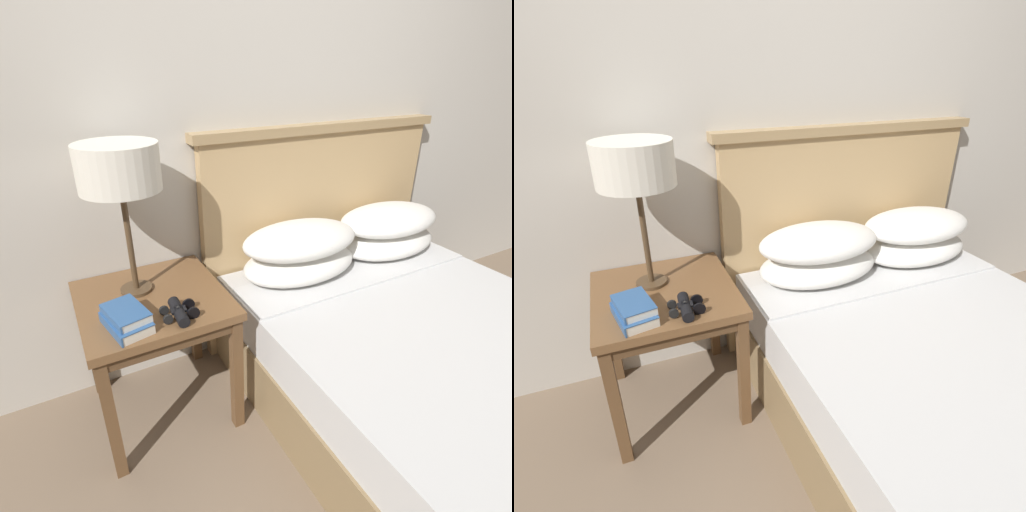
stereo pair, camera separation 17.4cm
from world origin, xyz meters
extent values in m
plane|color=#7A6651|center=(0.00, 0.00, 0.00)|extent=(20.00, 20.00, 0.00)
cube|color=beige|center=(0.00, 0.97, 1.30)|extent=(8.00, 0.06, 2.60)
cube|color=brown|center=(-0.55, 0.64, 0.58)|extent=(0.58, 0.58, 0.04)
cube|color=brown|center=(-0.55, 0.64, 0.54)|extent=(0.55, 0.55, 0.05)
cube|color=brown|center=(-0.80, 0.39, 0.28)|extent=(0.04, 0.04, 0.57)
cube|color=brown|center=(-0.29, 0.39, 0.28)|extent=(0.04, 0.04, 0.57)
cube|color=brown|center=(-0.80, 0.90, 0.28)|extent=(0.04, 0.04, 0.57)
cube|color=brown|center=(-0.29, 0.90, 0.28)|extent=(0.04, 0.04, 0.57)
cube|color=olive|center=(0.47, -0.06, 0.15)|extent=(1.32, 1.85, 0.29)
cube|color=silver|center=(0.47, -0.06, 0.39)|extent=(1.29, 1.81, 0.20)
cube|color=silver|center=(0.47, 0.55, 0.50)|extent=(1.26, 0.28, 0.01)
cube|color=tan|center=(0.47, 0.90, 0.57)|extent=(1.38, 0.06, 1.14)
cube|color=#A4865B|center=(0.47, 0.90, 1.17)|extent=(1.45, 0.10, 0.04)
ellipsoid|color=white|center=(0.19, 0.66, 0.57)|extent=(0.60, 0.36, 0.15)
ellipsoid|color=white|center=(0.77, 0.66, 0.57)|extent=(0.60, 0.36, 0.15)
ellipsoid|color=white|center=(0.19, 0.66, 0.70)|extent=(0.60, 0.36, 0.15)
ellipsoid|color=white|center=(0.76, 0.66, 0.70)|extent=(0.60, 0.36, 0.15)
cylinder|color=#4C3823|center=(-0.59, 0.72, 0.61)|extent=(0.13, 0.13, 0.01)
cylinder|color=#4C3823|center=(-0.59, 0.72, 0.82)|extent=(0.02, 0.02, 0.42)
cylinder|color=silver|center=(-0.59, 0.72, 1.12)|extent=(0.30, 0.30, 0.17)
cube|color=silver|center=(-0.68, 0.47, 0.62)|extent=(0.16, 0.22, 0.04)
cube|color=#2D568E|center=(-0.68, 0.47, 0.64)|extent=(0.16, 0.22, 0.00)
cube|color=#2D568E|center=(-0.74, 0.46, 0.62)|extent=(0.05, 0.20, 0.04)
cube|color=silver|center=(-0.68, 0.48, 0.66)|extent=(0.15, 0.20, 0.03)
cube|color=#2D568E|center=(-0.68, 0.48, 0.67)|extent=(0.16, 0.21, 0.00)
cube|color=#2D568E|center=(-0.73, 0.47, 0.66)|extent=(0.05, 0.18, 0.03)
cylinder|color=black|center=(-0.50, 0.42, 0.62)|extent=(0.05, 0.10, 0.04)
cylinder|color=black|center=(-0.45, 0.41, 0.62)|extent=(0.05, 0.01, 0.05)
cylinder|color=black|center=(-0.54, 0.42, 0.62)|extent=(0.04, 0.01, 0.04)
cylinder|color=black|center=(-0.49, 0.48, 0.62)|extent=(0.05, 0.10, 0.04)
cylinder|color=black|center=(-0.45, 0.48, 0.62)|extent=(0.05, 0.01, 0.05)
cylinder|color=black|center=(-0.54, 0.48, 0.62)|extent=(0.04, 0.01, 0.04)
cube|color=black|center=(-0.50, 0.45, 0.63)|extent=(0.06, 0.04, 0.01)
cylinder|color=black|center=(-0.50, 0.45, 0.64)|extent=(0.02, 0.01, 0.02)
camera|label=1|loc=(-0.83, -0.79, 1.47)|focal=28.00mm
camera|label=2|loc=(-0.68, -0.86, 1.47)|focal=28.00mm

